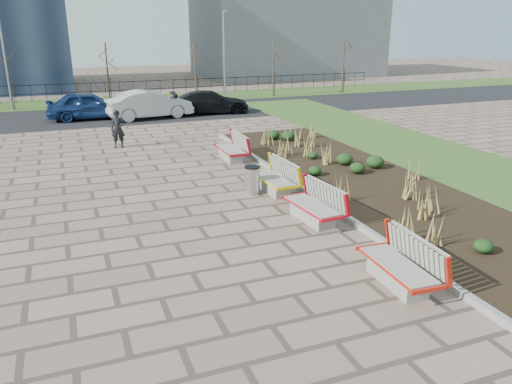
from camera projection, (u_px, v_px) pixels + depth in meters
name	position (u px, v px, depth m)	size (l,w,h in m)	color
ground	(241.00, 283.00, 10.42)	(120.00, 120.00, 0.00)	#876C5D
planting_bed	(365.00, 182.00, 16.97)	(4.50, 18.00, 0.10)	black
planting_curb	(303.00, 189.00, 16.16)	(0.16, 18.00, 0.15)	gray
grass_verge_near	(474.00, 169.00, 18.61)	(5.00, 38.00, 0.04)	#33511E
grass_verge_far	(108.00, 101.00, 35.17)	(80.00, 5.00, 0.04)	#33511E
road	(118.00, 115.00, 29.87)	(80.00, 7.00, 0.02)	black
bench_a	(398.00, 263.00, 10.23)	(0.90, 2.10, 1.00)	red
bench_b	(312.00, 204.00, 13.61)	(0.90, 2.10, 1.00)	red
bench_c	(273.00, 177.00, 16.02)	(0.90, 2.10, 1.00)	yellow
bench_d	(230.00, 147.00, 19.86)	(0.90, 2.10, 1.00)	#B60C1B
litter_bin	(252.00, 180.00, 15.85)	(0.49, 0.49, 0.88)	#B2B2B7
pedestrian	(118.00, 129.00, 21.78)	(0.60, 0.39, 1.64)	black
car_blue	(89.00, 105.00, 28.31)	(1.84, 4.58, 1.56)	navy
car_silver	(150.00, 104.00, 28.54)	(1.68, 4.81, 1.59)	#ABAFB3
car_black	(210.00, 102.00, 30.25)	(1.90, 4.68, 1.36)	black
tree_b	(9.00, 77.00, 31.15)	(1.40, 1.40, 4.00)	#4C3D2D
tree_c	(108.00, 74.00, 33.20)	(1.40, 1.40, 4.00)	#4C3D2D
tree_d	(195.00, 71.00, 35.26)	(1.40, 1.40, 4.00)	#4C3D2D
tree_e	(273.00, 69.00, 37.31)	(1.40, 1.40, 4.00)	#4C3D2D
tree_f	(343.00, 66.00, 39.37)	(1.40, 1.40, 4.00)	#4C3D2D
lamp_west	(5.00, 61.00, 30.39)	(0.24, 0.60, 6.00)	gray
lamp_east	(224.00, 56.00, 35.18)	(0.24, 0.60, 6.00)	gray
railing_fence	(106.00, 90.00, 36.30)	(44.00, 0.10, 1.20)	black
building_grey	(286.00, 26.00, 52.82)	(18.00, 12.00, 10.00)	slate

